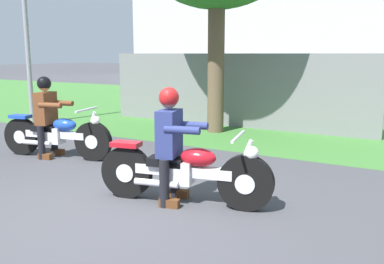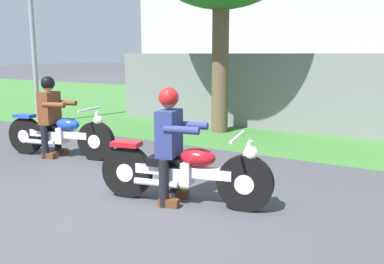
# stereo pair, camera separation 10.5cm
# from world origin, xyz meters

# --- Properties ---
(ground) EXTENTS (120.00, 120.00, 0.00)m
(ground) POSITION_xyz_m (0.00, 0.00, 0.00)
(ground) COLOR #424247
(grass_verge) EXTENTS (60.00, 12.00, 0.01)m
(grass_verge) POSITION_xyz_m (0.00, 9.55, 0.00)
(grass_verge) COLOR #3D7533
(grass_verge) RESTS_ON ground
(motorcycle_lead) EXTENTS (2.14, 0.77, 0.89)m
(motorcycle_lead) POSITION_xyz_m (0.63, 0.77, 0.40)
(motorcycle_lead) COLOR black
(motorcycle_lead) RESTS_ON ground
(rider_lead) EXTENTS (0.62, 0.54, 1.41)m
(rider_lead) POSITION_xyz_m (0.46, 0.74, 0.82)
(rider_lead) COLOR black
(rider_lead) RESTS_ON ground
(motorcycle_follow) EXTENTS (2.09, 0.77, 0.89)m
(motorcycle_follow) POSITION_xyz_m (-2.48, 1.61, 0.40)
(motorcycle_follow) COLOR black
(motorcycle_follow) RESTS_ON ground
(rider_follow) EXTENTS (0.62, 0.54, 1.41)m
(rider_follow) POSITION_xyz_m (-2.65, 1.58, 0.83)
(rider_follow) COLOR black
(rider_follow) RESTS_ON ground
(fence_segment) EXTENTS (7.00, 0.06, 1.80)m
(fence_segment) POSITION_xyz_m (-1.22, 6.06, 0.90)
(fence_segment) COLOR slate
(fence_segment) RESTS_ON ground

